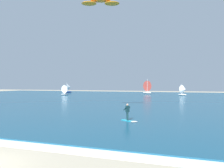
# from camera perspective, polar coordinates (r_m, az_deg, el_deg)

# --- Properties ---
(ocean) EXTENTS (160.00, 90.00, 0.10)m
(ocean) POSITION_cam_1_polar(r_m,az_deg,el_deg) (57.48, 10.01, -3.63)
(ocean) COLOR navy
(ocean) RESTS_ON ground
(shoreline_foam) EXTENTS (105.44, 2.16, 0.01)m
(shoreline_foam) POSITION_cam_1_polar(r_m,az_deg,el_deg) (16.75, -26.33, -12.75)
(shoreline_foam) COLOR white
(shoreline_foam) RESTS_ON ground
(kitesurfer) EXTENTS (1.94, 1.55, 1.67)m
(kitesurfer) POSITION_cam_1_polar(r_m,az_deg,el_deg) (22.03, 4.28, -7.82)
(kitesurfer) COLOR #26B2CC
(kitesurfer) RESTS_ON ocean
(kite) EXTENTS (4.85, 2.91, 0.70)m
(kite) POSITION_cam_1_polar(r_m,az_deg,el_deg) (28.98, -2.97, 20.11)
(kite) COLOR orange
(sailboat_mid_right) EXTENTS (2.72, 3.14, 3.56)m
(sailboat_mid_right) POSITION_cam_1_polar(r_m,az_deg,el_deg) (73.58, -11.75, -1.52)
(sailboat_mid_right) COLOR silver
(sailboat_mid_right) RESTS_ON ocean
(sailboat_leading) EXTENTS (3.82, 3.56, 4.25)m
(sailboat_leading) POSITION_cam_1_polar(r_m,az_deg,el_deg) (91.95, -11.02, -1.02)
(sailboat_leading) COLOR navy
(sailboat_leading) RESTS_ON ocean
(sailboat_center_horizon) EXTENTS (4.80, 4.66, 5.37)m
(sailboat_center_horizon) POSITION_cam_1_polar(r_m,az_deg,el_deg) (81.96, 8.62, -0.79)
(sailboat_center_horizon) COLOR silver
(sailboat_center_horizon) RESTS_ON ocean
(sailboat_near_shore) EXTENTS (3.30, 3.07, 3.67)m
(sailboat_near_shore) POSITION_cam_1_polar(r_m,az_deg,el_deg) (71.99, 17.76, -1.52)
(sailboat_near_shore) COLOR silver
(sailboat_near_shore) RESTS_ON ocean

